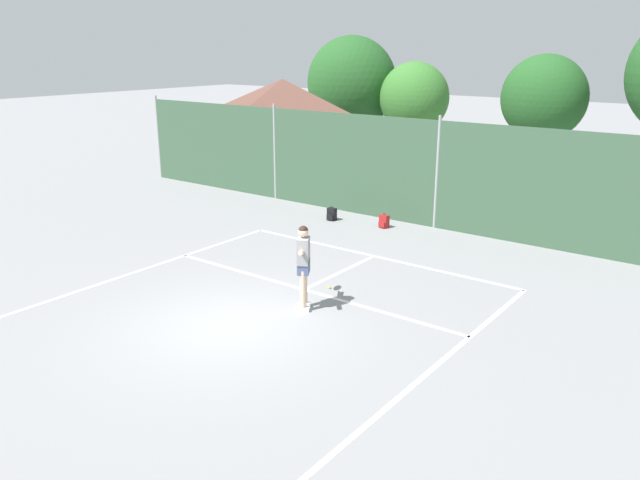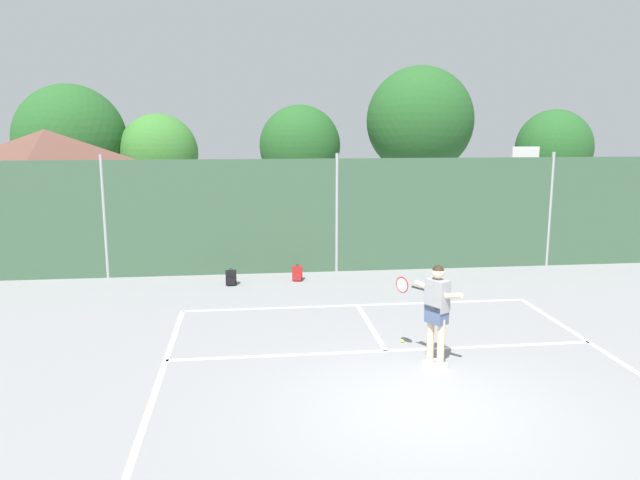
# 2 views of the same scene
# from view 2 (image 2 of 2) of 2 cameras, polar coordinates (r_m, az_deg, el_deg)

# --- Properties ---
(ground_plane) EXTENTS (120.00, 120.00, 0.00)m
(ground_plane) POSITION_cam_2_polar(r_m,az_deg,el_deg) (9.72, 9.50, -15.31)
(ground_plane) COLOR gray
(court_markings) EXTENTS (8.30, 11.10, 0.01)m
(court_markings) POSITION_cam_2_polar(r_m,az_deg,el_deg) (10.28, 8.47, -13.76)
(court_markings) COLOR white
(court_markings) RESTS_ON ground
(chainlink_fence) EXTENTS (26.09, 0.09, 3.45)m
(chainlink_fence) POSITION_cam_2_polar(r_m,az_deg,el_deg) (17.75, 1.56, 2.27)
(chainlink_fence) COLOR #38563D
(chainlink_fence) RESTS_ON ground
(basketball_hoop) EXTENTS (0.90, 0.67, 3.55)m
(basketball_hoop) POSITION_cam_2_polar(r_m,az_deg,el_deg) (21.10, 18.36, 4.88)
(basketball_hoop) COLOR yellow
(basketball_hoop) RESTS_ON ground
(clubhouse_building) EXTENTS (5.96, 4.36, 4.10)m
(clubhouse_building) POSITION_cam_2_polar(r_m,az_deg,el_deg) (21.80, -23.86, 4.19)
(clubhouse_building) COLOR beige
(clubhouse_building) RESTS_ON ground
(treeline_backdrop) EXTENTS (25.77, 4.35, 6.84)m
(treeline_backdrop) POSITION_cam_2_polar(r_m,az_deg,el_deg) (27.45, -2.29, 9.54)
(treeline_backdrop) COLOR brown
(treeline_backdrop) RESTS_ON ground
(tennis_player) EXTENTS (0.89, 1.20, 1.85)m
(tennis_player) POSITION_cam_2_polar(r_m,az_deg,el_deg) (10.95, 10.75, -6.11)
(tennis_player) COLOR silver
(tennis_player) RESTS_ON ground
(tennis_ball) EXTENTS (0.07, 0.07, 0.07)m
(tennis_ball) POSITION_cam_2_polar(r_m,az_deg,el_deg) (12.37, 7.67, -9.29)
(tennis_ball) COLOR #CCE033
(tennis_ball) RESTS_ON ground
(backpack_black) EXTENTS (0.29, 0.26, 0.46)m
(backpack_black) POSITION_cam_2_polar(r_m,az_deg,el_deg) (16.63, -8.27, -3.52)
(backpack_black) COLOR black
(backpack_black) RESTS_ON ground
(backpack_red) EXTENTS (0.30, 0.27, 0.46)m
(backpack_red) POSITION_cam_2_polar(r_m,az_deg,el_deg) (16.94, -2.12, -3.16)
(backpack_red) COLOR maroon
(backpack_red) RESTS_ON ground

